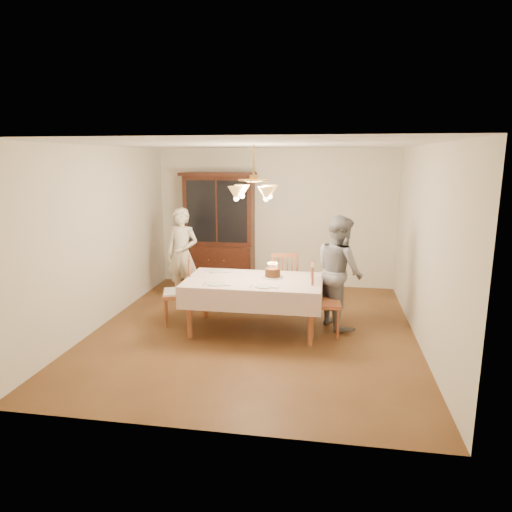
% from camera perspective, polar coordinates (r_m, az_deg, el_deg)
% --- Properties ---
extents(ground, '(5.00, 5.00, 0.00)m').
position_cam_1_polar(ground, '(6.63, -0.28, -9.26)').
color(ground, '#533117').
rests_on(ground, ground).
extents(room_shell, '(5.00, 5.00, 5.00)m').
position_cam_1_polar(room_shell, '(6.23, -0.30, 4.40)').
color(room_shell, white).
rests_on(room_shell, ground).
extents(dining_table, '(1.90, 1.10, 0.76)m').
position_cam_1_polar(dining_table, '(6.42, -0.29, -3.58)').
color(dining_table, brown).
rests_on(dining_table, ground).
extents(china_hutch, '(1.38, 0.54, 2.16)m').
position_cam_1_polar(china_hutch, '(8.71, -4.61, 3.00)').
color(china_hutch, black).
rests_on(china_hutch, ground).
extents(chair_far_side, '(0.55, 0.53, 1.00)m').
position_cam_1_polar(chair_far_side, '(7.27, 3.32, -3.66)').
color(chair_far_side, brown).
rests_on(chair_far_side, ground).
extents(chair_left_end, '(0.54, 0.55, 1.00)m').
position_cam_1_polar(chair_left_end, '(6.88, -9.76, -4.65)').
color(chair_left_end, brown).
rests_on(chair_left_end, ground).
extents(chair_right_end, '(0.45, 0.47, 1.00)m').
position_cam_1_polar(chair_right_end, '(6.43, 8.51, -5.92)').
color(chair_right_end, brown).
rests_on(chair_right_end, ground).
extents(elderly_woman, '(0.64, 0.48, 1.60)m').
position_cam_1_polar(elderly_woman, '(7.93, -9.20, 0.20)').
color(elderly_woman, white).
rests_on(elderly_woman, ground).
extents(adult_in_grey, '(0.91, 0.99, 1.63)m').
position_cam_1_polar(adult_in_grey, '(6.71, 10.37, -1.91)').
color(adult_in_grey, slate).
rests_on(adult_in_grey, ground).
extents(birthday_cake, '(0.30, 0.30, 0.22)m').
position_cam_1_polar(birthday_cake, '(6.48, 2.08, -2.15)').
color(birthday_cake, white).
rests_on(birthday_cake, dining_table).
extents(place_setting_near_left, '(0.37, 0.23, 0.02)m').
position_cam_1_polar(place_setting_near_left, '(6.15, -4.86, -3.51)').
color(place_setting_near_left, white).
rests_on(place_setting_near_left, dining_table).
extents(place_setting_near_right, '(0.38, 0.23, 0.02)m').
position_cam_1_polar(place_setting_near_right, '(6.03, 1.04, -3.80)').
color(place_setting_near_right, white).
rests_on(place_setting_near_right, dining_table).
extents(place_setting_far_left, '(0.39, 0.24, 0.02)m').
position_cam_1_polar(place_setting_far_left, '(6.84, -4.79, -1.91)').
color(place_setting_far_left, white).
rests_on(place_setting_far_left, dining_table).
extents(chandelier, '(0.62, 0.62, 0.73)m').
position_cam_1_polar(chandelier, '(6.19, -0.30, 8.02)').
color(chandelier, '#BF8C3F').
rests_on(chandelier, ground).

